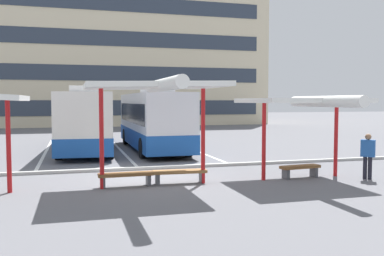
% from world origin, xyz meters
% --- Properties ---
extents(ground_plane, '(160.00, 160.00, 0.00)m').
position_xyz_m(ground_plane, '(0.00, 0.00, 0.00)').
color(ground_plane, slate).
extents(terminal_building, '(39.90, 14.15, 17.62)m').
position_xyz_m(terminal_building, '(0.03, 38.28, 7.44)').
color(terminal_building, beige).
rests_on(terminal_building, ground).
extents(coach_bus_0, '(3.38, 11.11, 3.54)m').
position_xyz_m(coach_bus_0, '(-1.78, 9.46, 1.63)').
color(coach_bus_0, silver).
rests_on(coach_bus_0, ground).
extents(coach_bus_1, '(2.58, 10.18, 3.53)m').
position_xyz_m(coach_bus_1, '(1.79, 8.57, 1.61)').
color(coach_bus_1, silver).
rests_on(coach_bus_1, ground).
extents(lane_stripe_0, '(0.16, 14.00, 0.01)m').
position_xyz_m(lane_stripe_0, '(-4.01, 9.34, 0.00)').
color(lane_stripe_0, white).
rests_on(lane_stripe_0, ground).
extents(lane_stripe_1, '(0.16, 14.00, 0.01)m').
position_xyz_m(lane_stripe_1, '(0.00, 9.34, 0.00)').
color(lane_stripe_1, white).
rests_on(lane_stripe_1, ground).
extents(lane_stripe_2, '(0.16, 14.00, 0.01)m').
position_xyz_m(lane_stripe_2, '(4.01, 9.34, 0.00)').
color(lane_stripe_2, white).
rests_on(lane_stripe_2, ground).
extents(waiting_shelter_1, '(4.33, 5.40, 3.40)m').
position_xyz_m(waiting_shelter_1, '(-0.05, -1.84, 3.18)').
color(waiting_shelter_1, red).
rests_on(waiting_shelter_1, ground).
extents(bench_1, '(1.77, 0.47, 0.45)m').
position_xyz_m(bench_1, '(-0.95, -1.43, 0.34)').
color(bench_1, brown).
rests_on(bench_1, ground).
extents(bench_2, '(1.83, 0.52, 0.45)m').
position_xyz_m(bench_2, '(0.85, -1.39, 0.34)').
color(bench_2, brown).
rests_on(bench_2, ground).
extents(waiting_shelter_2, '(3.89, 4.97, 2.92)m').
position_xyz_m(waiting_shelter_2, '(5.26, -1.87, 2.71)').
color(waiting_shelter_2, red).
rests_on(waiting_shelter_2, ground).
extents(bench_3, '(1.56, 0.60, 0.45)m').
position_xyz_m(bench_3, '(5.26, -1.56, 0.33)').
color(bench_3, brown).
rests_on(bench_3, ground).
extents(platform_kerb, '(44.00, 0.24, 0.12)m').
position_xyz_m(platform_kerb, '(0.00, 1.78, 0.06)').
color(platform_kerb, '#ADADA8').
rests_on(platform_kerb, ground).
extents(waiting_passenger_0, '(0.48, 0.49, 1.61)m').
position_xyz_m(waiting_passenger_0, '(7.43, -2.43, 0.92)').
color(waiting_passenger_0, black).
rests_on(waiting_passenger_0, ground).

